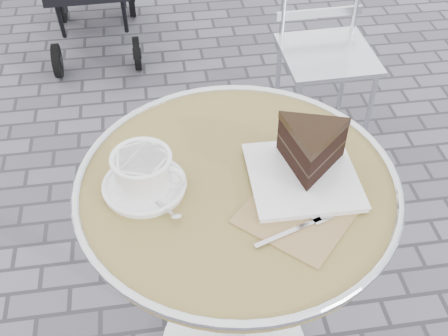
{
  "coord_description": "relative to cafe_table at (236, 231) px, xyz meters",
  "views": [
    {
      "loc": [
        -0.16,
        -0.85,
        1.6
      ],
      "look_at": [
        -0.03,
        -0.0,
        0.78
      ],
      "focal_mm": 45.0,
      "sensor_mm": 36.0,
      "label": 1
    }
  ],
  "objects": [
    {
      "name": "cafe_table",
      "position": [
        0.0,
        0.0,
        0.0
      ],
      "size": [
        0.72,
        0.72,
        0.74
      ],
      "color": "silver",
      "rests_on": "ground"
    },
    {
      "name": "cappuccino_set",
      "position": [
        -0.2,
        0.01,
        0.21
      ],
      "size": [
        0.18,
        0.2,
        0.09
      ],
      "rotation": [
        0.0,
        0.0,
        -0.43
      ],
      "color": "white",
      "rests_on": "cafe_table"
    },
    {
      "name": "cake_plate_set",
      "position": [
        0.16,
        0.01,
        0.22
      ],
      "size": [
        0.31,
        0.38,
        0.12
      ],
      "rotation": [
        0.0,
        0.0,
        -0.02
      ],
      "color": "#987753",
      "rests_on": "cafe_table"
    },
    {
      "name": "bistro_chair",
      "position": [
        0.52,
        1.05,
        -0.08
      ],
      "size": [
        0.36,
        0.36,
        0.79
      ],
      "rotation": [
        0.0,
        0.0,
        0.02
      ],
      "color": "silver",
      "rests_on": "ground"
    }
  ]
}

